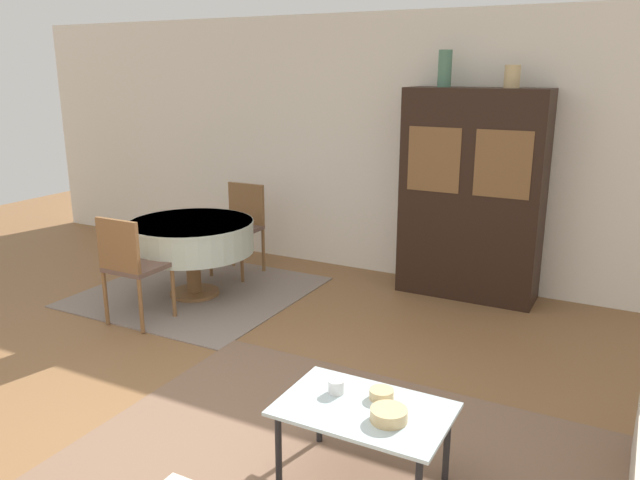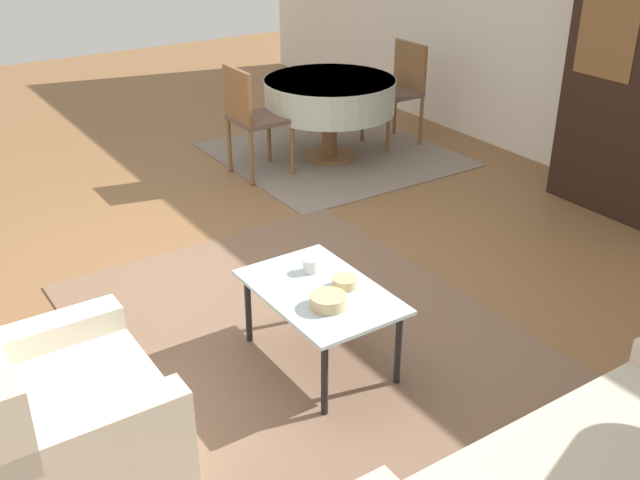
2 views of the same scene
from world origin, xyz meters
TOP-DOWN VIEW (x-y plane):
  - ground_plane at (0.00, 0.00)m, footprint 14.00×14.00m
  - wall_back at (0.00, 3.63)m, footprint 10.00×0.06m
  - area_rug at (0.97, 0.26)m, footprint 3.08×2.22m
  - dining_rug at (-1.58, 2.14)m, footprint 2.01×1.99m
  - coffee_table at (1.09, 0.20)m, footprint 0.89×0.58m
  - display_cabinet at (0.80, 3.34)m, footprint 1.30×0.48m
  - dining_table at (-1.55, 2.06)m, footprint 1.19×1.19m
  - dining_chair_near at (-1.55, 1.25)m, footprint 0.44×0.44m
  - dining_chair_far at (-1.55, 2.88)m, footprint 0.44×0.44m
  - cup at (0.90, 0.27)m, footprint 0.09×0.09m
  - bowl at (1.25, 0.14)m, footprint 0.19×0.19m
  - bowl_small at (1.14, 0.33)m, footprint 0.13×0.13m
  - vase_tall at (0.47, 3.35)m, footprint 0.13×0.13m
  - vase_short at (1.08, 3.35)m, footprint 0.14×0.14m

SIDE VIEW (x-z plane):
  - ground_plane at x=0.00m, z-range 0.00..0.00m
  - area_rug at x=0.97m, z-range 0.00..0.01m
  - dining_rug at x=-1.58m, z-range 0.00..0.01m
  - coffee_table at x=1.09m, z-range 0.18..0.63m
  - bowl_small at x=1.14m, z-range 0.46..0.51m
  - bowl at x=1.25m, z-range 0.46..0.52m
  - cup at x=0.90m, z-range 0.46..0.53m
  - dining_chair_near at x=-1.55m, z-range 0.09..1.04m
  - dining_chair_far at x=-1.55m, z-range 0.09..1.04m
  - dining_table at x=-1.55m, z-range 0.22..0.96m
  - display_cabinet at x=0.80m, z-range 0.00..1.98m
  - wall_back at x=0.00m, z-range 0.00..2.70m
  - vase_short at x=1.08m, z-range 1.98..2.18m
  - vase_tall at x=0.47m, z-range 1.98..2.31m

